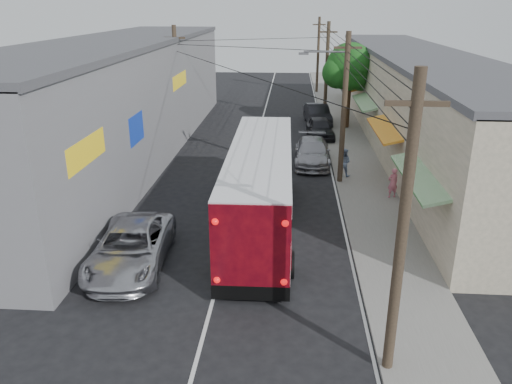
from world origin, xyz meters
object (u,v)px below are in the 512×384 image
Objects in this scene: jeepney at (131,247)px; parked_suv at (312,152)px; pedestrian_far at (344,162)px; parked_car_mid at (320,128)px; coach_bus at (260,186)px; pedestrian_near at (393,183)px; parked_car_far at (317,114)px.

jeepney reaches higher than parked_suv.
parked_suv is 3.27× the size of pedestrian_far.
coach_bus is at bearing -107.60° from parked_car_mid.
pedestrian_near is at bearing -55.49° from parked_suv.
parked_car_far is at bearing 79.85° from coach_bus.
parked_suv is 3.38× the size of pedestrian_near.
parked_suv is 6.90m from pedestrian_near.
pedestrian_far is at bearing -89.75° from parked_car_mid.
pedestrian_near is (6.40, 3.63, -0.98)m from coach_bus.
parked_suv is (2.60, 9.40, -1.11)m from coach_bus.
coach_bus is 20.68m from parked_car_far.
parked_car_far is 3.06× the size of pedestrian_far.
parked_car_far is (7.96, 24.38, 0.01)m from jeepney.
parked_car_mid is at bearing 64.26° from jeepney.
coach_bus is at bearing -104.36° from parked_suv.
pedestrian_near is (3.00, -16.74, 0.09)m from parked_car_far.
jeepney is at bearing 15.02° from pedestrian_near.
jeepney is (-4.56, -4.01, -1.08)m from coach_bus.
parked_car_far is at bearing -58.89° from pedestrian_far.
coach_bus is at bearing 85.37° from pedestrian_far.
pedestrian_far is at bearing -55.00° from parked_suv.
pedestrian_far is at bearing 57.36° from coach_bus.
jeepney is 1.17× the size of parked_car_far.
coach_bus reaches higher than pedestrian_near.
jeepney is 1.30× the size of parked_car_mid.
parked_car_far is at bearing 86.94° from parked_suv.
parked_car_mid is 2.85× the size of pedestrian_near.
parked_car_far is (3.40, 20.37, -1.06)m from coach_bus.
pedestrian_far is at bearing -93.53° from parked_car_far.
jeepney reaches higher than parked_car_mid.
pedestrian_far is at bearing -76.85° from pedestrian_near.
coach_bus reaches higher than pedestrian_far.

